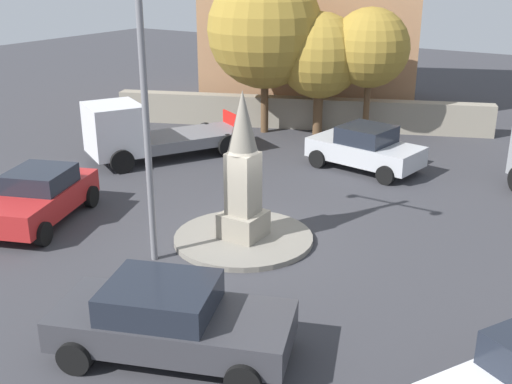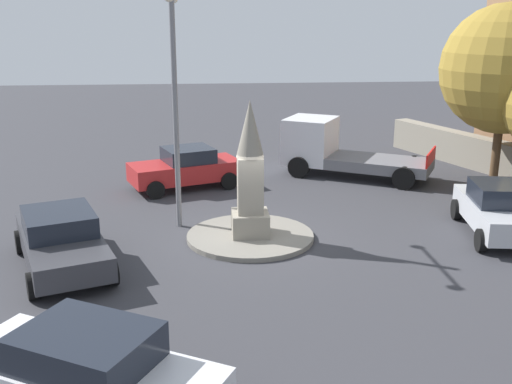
# 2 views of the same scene
# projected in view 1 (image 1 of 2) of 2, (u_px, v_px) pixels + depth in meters

# --- Properties ---
(ground_plane) EXTENTS (80.00, 80.00, 0.00)m
(ground_plane) POSITION_uv_depth(u_px,v_px,m) (244.00, 241.00, 16.47)
(ground_plane) COLOR #38383D
(traffic_island) EXTENTS (3.66, 3.66, 0.14)m
(traffic_island) POSITION_uv_depth(u_px,v_px,m) (243.00, 238.00, 16.44)
(traffic_island) COLOR gray
(traffic_island) RESTS_ON ground
(monument) EXTENTS (1.04, 1.04, 3.87)m
(monument) POSITION_uv_depth(u_px,v_px,m) (243.00, 172.00, 15.80)
(monument) COLOR gray
(monument) RESTS_ON traffic_island
(streetlamp) EXTENTS (2.93, 0.28, 7.14)m
(streetlamp) POSITION_uv_depth(u_px,v_px,m) (144.00, 84.00, 13.95)
(streetlamp) COLOR slate
(streetlamp) RESTS_ON ground
(car_dark_grey_waiting) EXTENTS (4.75, 3.22, 1.45)m
(car_dark_grey_waiting) POSITION_uv_depth(u_px,v_px,m) (170.00, 319.00, 11.48)
(car_dark_grey_waiting) COLOR #38383D
(car_dark_grey_waiting) RESTS_ON ground
(car_red_parked_left) EXTENTS (2.99, 4.31, 1.51)m
(car_red_parked_left) POSITION_uv_depth(u_px,v_px,m) (40.00, 196.00, 17.41)
(car_red_parked_left) COLOR #B22323
(car_red_parked_left) RESTS_ON ground
(car_silver_far_side) EXTENTS (4.14, 2.50, 1.57)m
(car_silver_far_side) POSITION_uv_depth(u_px,v_px,m) (365.00, 148.00, 21.81)
(car_silver_far_side) COLOR #B7BABF
(car_silver_far_side) RESTS_ON ground
(truck_white_approaching) EXTENTS (4.53, 5.95, 2.22)m
(truck_white_approaching) POSITION_uv_depth(u_px,v_px,m) (143.00, 133.00, 22.69)
(truck_white_approaching) COLOR silver
(truck_white_approaching) RESTS_ON ground
(stone_boundary_wall) EXTENTS (15.46, 6.69, 1.34)m
(stone_boundary_wall) POSITION_uv_depth(u_px,v_px,m) (299.00, 113.00, 27.37)
(stone_boundary_wall) COLOR gray
(stone_boundary_wall) RESTS_ON ground
(tree_near_wall) EXTENTS (3.17, 3.17, 5.25)m
(tree_near_wall) POSITION_uv_depth(u_px,v_px,m) (370.00, 48.00, 24.91)
(tree_near_wall) COLOR brown
(tree_near_wall) RESTS_ON ground
(tree_mid_cluster) EXTENTS (4.75, 4.75, 6.65)m
(tree_mid_cluster) POSITION_uv_depth(u_px,v_px,m) (265.00, 30.00, 25.43)
(tree_mid_cluster) COLOR brown
(tree_mid_cluster) RESTS_ON ground
(tree_far_corner) EXTENTS (3.48, 3.48, 5.05)m
(tree_far_corner) POSITION_uv_depth(u_px,v_px,m) (320.00, 56.00, 25.38)
(tree_far_corner) COLOR brown
(tree_far_corner) RESTS_ON ground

